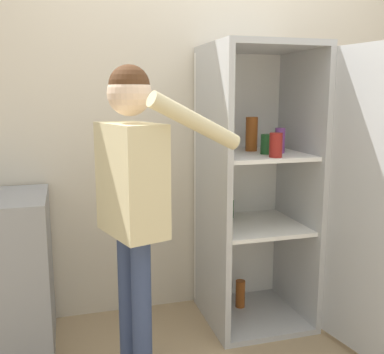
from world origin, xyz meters
The scene contains 3 objects.
wall_back centered at (0.00, 0.98, 1.27)m, with size 7.00×0.06×2.55m.
refrigerator centered at (0.30, 0.53, 0.86)m, with size 0.77×1.24×1.73m.
person centered at (-0.61, 0.22, 1.01)m, with size 0.69×0.49×1.57m.
Camera 1 is at (-0.92, -1.90, 1.44)m, focal length 42.00 mm.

